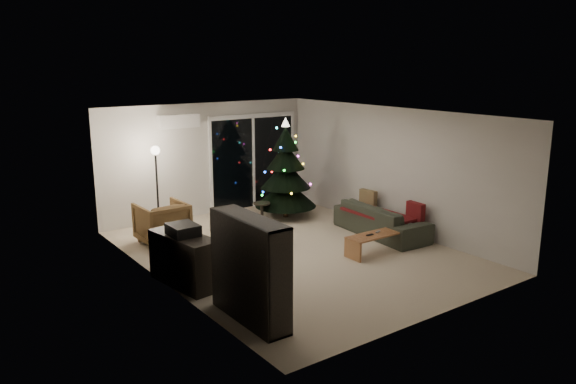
% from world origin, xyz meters
% --- Properties ---
extents(room, '(6.50, 7.51, 2.60)m').
position_xyz_m(room, '(0.46, 1.49, 1.02)').
color(room, beige).
rests_on(room, ground).
extents(bookshelf, '(0.82, 1.46, 1.43)m').
position_xyz_m(bookshelf, '(-2.25, -1.85, 0.71)').
color(bookshelf, black).
rests_on(bookshelf, floor).
extents(media_cabinet, '(0.66, 1.33, 0.80)m').
position_xyz_m(media_cabinet, '(-2.25, -0.22, 0.40)').
color(media_cabinet, black).
rests_on(media_cabinet, floor).
extents(stereo, '(0.40, 0.48, 0.17)m').
position_xyz_m(stereo, '(-2.25, -0.22, 0.88)').
color(stereo, black).
rests_on(stereo, media_cabinet).
extents(armchair, '(0.87, 0.90, 0.80)m').
position_xyz_m(armchair, '(-1.71, 1.88, 0.40)').
color(armchair, '#45321E').
rests_on(armchair, floor).
extents(ottoman, '(0.46, 0.46, 0.40)m').
position_xyz_m(ottoman, '(-0.40, 1.83, 0.20)').
color(ottoman, white).
rests_on(ottoman, floor).
extents(cardboard_box_a, '(0.43, 0.36, 0.27)m').
position_xyz_m(cardboard_box_a, '(-1.71, 0.15, 0.14)').
color(cardboard_box_a, silver).
rests_on(cardboard_box_a, floor).
extents(cardboard_box_b, '(0.49, 0.44, 0.29)m').
position_xyz_m(cardboard_box_b, '(-0.12, 0.59, 0.14)').
color(cardboard_box_b, silver).
rests_on(cardboard_box_b, floor).
extents(side_table, '(0.45, 0.45, 0.45)m').
position_xyz_m(side_table, '(0.57, 1.90, 0.22)').
color(side_table, black).
rests_on(side_table, floor).
extents(floor_lamp, '(0.27, 0.27, 1.69)m').
position_xyz_m(floor_lamp, '(-1.46, 2.63, 0.85)').
color(floor_lamp, black).
rests_on(floor_lamp, floor).
extents(sofa, '(0.97, 2.15, 0.61)m').
position_xyz_m(sofa, '(2.05, -0.17, 0.31)').
color(sofa, '#30342C').
rests_on(sofa, floor).
extents(sofa_throw, '(0.65, 1.51, 0.05)m').
position_xyz_m(sofa_throw, '(1.95, -0.17, 0.44)').
color(sofa_throw, '#521413').
rests_on(sofa_throw, sofa).
extents(cushion_a, '(0.16, 0.41, 0.40)m').
position_xyz_m(cushion_a, '(2.30, 0.48, 0.55)').
color(cushion_a, olive).
rests_on(cushion_a, sofa).
extents(cushion_b, '(0.15, 0.41, 0.40)m').
position_xyz_m(cushion_b, '(2.30, -0.82, 0.55)').
color(cushion_b, '#521413').
rests_on(cushion_b, sofa).
extents(coffee_table, '(1.16, 0.41, 0.37)m').
position_xyz_m(coffee_table, '(1.16, -0.93, 0.18)').
color(coffee_table, '#A77347').
rests_on(coffee_table, floor).
extents(remote_a, '(0.14, 0.04, 0.02)m').
position_xyz_m(remote_a, '(1.01, -0.93, 0.38)').
color(remote_a, black).
rests_on(remote_a, coffee_table).
extents(remote_b, '(0.14, 0.08, 0.02)m').
position_xyz_m(remote_b, '(1.26, -0.88, 0.38)').
color(remote_b, slate).
rests_on(remote_b, coffee_table).
extents(christmas_tree, '(1.80, 1.80, 2.20)m').
position_xyz_m(christmas_tree, '(1.27, 2.01, 1.10)').
color(christmas_tree, black).
rests_on(christmas_tree, floor).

